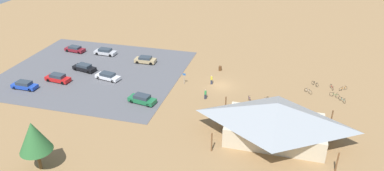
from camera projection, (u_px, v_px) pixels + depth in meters
name	position (u px, v px, depth m)	size (l,w,h in m)	color
ground	(221.00, 86.00, 66.50)	(160.00, 160.00, 0.00)	#937047
parking_lot_asphalt	(94.00, 72.00, 71.74)	(33.89, 30.00, 0.05)	#56565B
bike_pavilion	(276.00, 119.00, 50.41)	(16.19, 10.68, 5.73)	beige
trash_bin	(220.00, 68.00, 72.19)	(0.60, 0.60, 0.90)	brown
lot_sign	(184.00, 77.00, 66.52)	(0.56, 0.08, 2.20)	#99999E
pine_far_east	(34.00, 137.00, 43.86)	(3.96, 3.96, 6.82)	brown
bicycle_silver_mid_cluster	(308.00, 91.00, 63.80)	(1.29, 1.19, 0.78)	black
bicycle_white_near_porch	(266.00, 99.00, 61.30)	(0.83, 1.41, 0.77)	black
bicycle_black_trailside	(315.00, 84.00, 66.28)	(1.22, 1.31, 0.79)	black
bicycle_green_edge_south	(334.00, 95.00, 62.50)	(1.62, 0.76, 0.90)	black
bicycle_orange_by_bin	(343.00, 89.00, 64.67)	(1.45, 1.05, 0.84)	black
bicycle_blue_edge_north	(258.00, 104.00, 59.70)	(1.23, 1.30, 0.84)	black
bicycle_red_lone_west	(332.00, 87.00, 65.19)	(0.57, 1.69, 0.78)	black
bicycle_teal_yard_center	(342.00, 100.00, 61.08)	(0.99, 1.48, 0.83)	black
bicycle_purple_front_row	(250.00, 99.00, 61.16)	(0.68, 1.69, 0.86)	black
bicycle_yellow_near_sign	(288.00, 108.00, 58.68)	(1.62, 0.48, 0.77)	black
car_black_second_row	(84.00, 68.00, 71.84)	(4.98, 2.65, 1.38)	black
car_tan_by_curb	(145.00, 60.00, 75.30)	(4.38, 2.02, 1.37)	tan
car_red_back_corner	(58.00, 78.00, 67.56)	(4.87, 2.19, 1.49)	red
car_green_front_row	(142.00, 99.00, 60.43)	(4.85, 2.52, 1.49)	#1E6B3D
car_white_inner_stall	(108.00, 76.00, 68.40)	(5.03, 2.60, 1.32)	white
car_silver_mid_lot	(105.00, 52.00, 79.29)	(4.80, 2.03, 1.39)	#BCBCC1
car_maroon_far_end	(75.00, 49.00, 80.81)	(4.69, 2.23, 1.29)	maroon
car_blue_end_stall	(24.00, 85.00, 65.02)	(4.63, 1.74, 1.42)	#1E42B2
visitor_near_lot	(212.00, 80.00, 66.61)	(0.37, 0.36, 1.78)	#2D3347
visitor_by_pavilion	(205.00, 94.00, 61.68)	(0.40, 0.40, 1.78)	#2D3347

